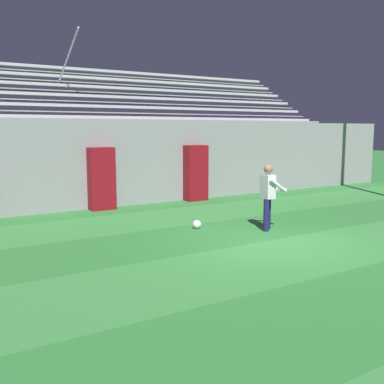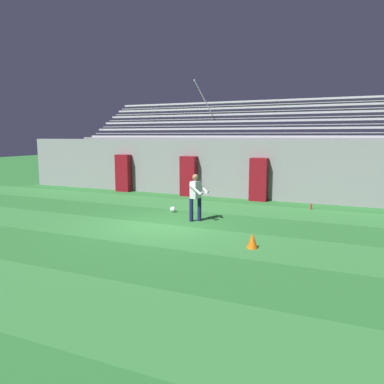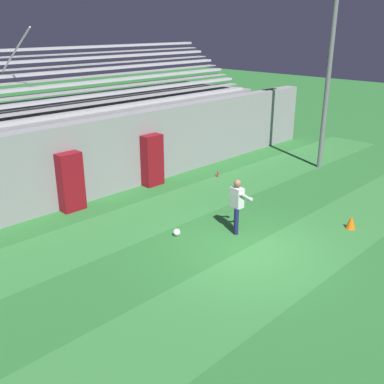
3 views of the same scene
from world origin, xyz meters
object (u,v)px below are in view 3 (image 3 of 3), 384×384
traffic_cone (351,222)px  padding_pillar_gate_left (71,182)px  water_bottle (218,174)px  goalkeeper (237,202)px  padding_pillar_gate_right (152,160)px  soccer_ball (177,232)px  floodlight_pole (333,35)px

traffic_cone → padding_pillar_gate_left: bearing=125.3°
padding_pillar_gate_left → water_bottle: (6.03, -1.16, -0.87)m
padding_pillar_gate_left → goalkeeper: bearing=-63.1°
padding_pillar_gate_right → traffic_cone: padding_pillar_gate_right is taller
padding_pillar_gate_right → soccer_ball: 4.71m
padding_pillar_gate_left → floodlight_pole: bearing=-18.6°
padding_pillar_gate_left → floodlight_pole: floodlight_pole is taller
padding_pillar_gate_left → padding_pillar_gate_right: same height
padding_pillar_gate_right → padding_pillar_gate_left: bearing=180.0°
floodlight_pole → traffic_cone: 8.22m
padding_pillar_gate_left → goalkeeper: padding_pillar_gate_left is taller
traffic_cone → water_bottle: size_ratio=1.75×
goalkeeper → traffic_cone: (2.66, -2.34, -0.74)m
padding_pillar_gate_left → traffic_cone: bearing=-54.7°
padding_pillar_gate_right → goalkeeper: bearing=-101.3°
soccer_ball → padding_pillar_gate_left: bearing=105.5°
padding_pillar_gate_left → soccer_ball: (1.09, -3.93, -0.88)m
padding_pillar_gate_right → goalkeeper: size_ratio=1.19×
goalkeeper → traffic_cone: goalkeeper is taller
padding_pillar_gate_left → traffic_cone: padding_pillar_gate_left is taller
padding_pillar_gate_left → goalkeeper: 5.61m
padding_pillar_gate_right → goalkeeper: (-1.00, -5.01, -0.04)m
floodlight_pole → water_bottle: size_ratio=36.42×
goalkeeper → traffic_cone: bearing=-41.3°
floodlight_pole → traffic_cone: (-4.96, -3.93, -5.25)m
padding_pillar_gate_left → water_bottle: 6.20m
traffic_cone → water_bottle: 6.24m
padding_pillar_gate_left → floodlight_pole: 11.62m
soccer_ball → goalkeeper: bearing=-36.7°
traffic_cone → goalkeeper: bearing=138.7°
padding_pillar_gate_right → floodlight_pole: size_ratio=0.23×
padding_pillar_gate_right → floodlight_pole: floodlight_pole is taller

